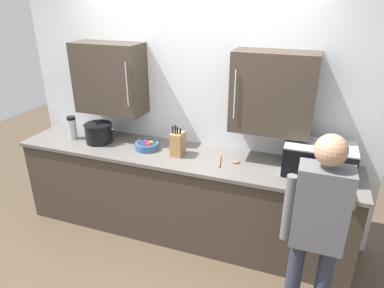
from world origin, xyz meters
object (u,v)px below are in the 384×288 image
(fruit_bowl, at_px, (147,145))
(wooden_spoon, at_px, (228,162))
(microwave_oven, at_px, (316,159))
(stock_pot, at_px, (99,133))
(thermos_flask, at_px, (72,127))
(knife_block, at_px, (178,144))
(person_figure, at_px, (317,224))

(fruit_bowl, height_order, wooden_spoon, fruit_bowl)
(microwave_oven, height_order, wooden_spoon, microwave_oven)
(stock_pot, bearing_deg, thermos_flask, -178.10)
(thermos_flask, xyz_separation_m, knife_block, (1.23, 0.00, -0.01))
(thermos_flask, height_order, person_figure, person_figure)
(microwave_oven, xyz_separation_m, stock_pot, (-2.17, -0.05, -0.03))
(knife_block, bearing_deg, stock_pot, 179.38)
(fruit_bowl, xyz_separation_m, knife_block, (0.34, -0.02, 0.07))
(fruit_bowl, bearing_deg, wooden_spoon, -1.02)
(stock_pot, xyz_separation_m, person_figure, (2.23, -0.77, -0.07))
(person_figure, bearing_deg, wooden_spoon, 136.76)
(microwave_oven, distance_m, wooden_spoon, 0.78)
(microwave_oven, relative_size, stock_pot, 1.55)
(stock_pot, bearing_deg, wooden_spoon, -0.29)
(microwave_oven, height_order, person_figure, person_figure)
(microwave_oven, xyz_separation_m, person_figure, (0.05, -0.82, -0.10))
(microwave_oven, relative_size, wooden_spoon, 2.42)
(stock_pot, bearing_deg, microwave_oven, 1.28)
(microwave_oven, bearing_deg, wooden_spoon, -175.81)
(wooden_spoon, bearing_deg, microwave_oven, 4.19)
(thermos_flask, relative_size, knife_block, 0.79)
(microwave_oven, bearing_deg, person_figure, -86.45)
(wooden_spoon, relative_size, thermos_flask, 0.98)
(stock_pot, distance_m, person_figure, 2.36)
(microwave_oven, distance_m, stock_pot, 2.17)
(fruit_bowl, relative_size, stock_pot, 0.62)
(thermos_flask, relative_size, stock_pot, 0.66)
(microwave_oven, distance_m, knife_block, 1.27)
(stock_pot, height_order, person_figure, person_figure)
(stock_pot, relative_size, person_figure, 0.24)
(fruit_bowl, height_order, stock_pot, stock_pot)
(thermos_flask, bearing_deg, knife_block, 0.05)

